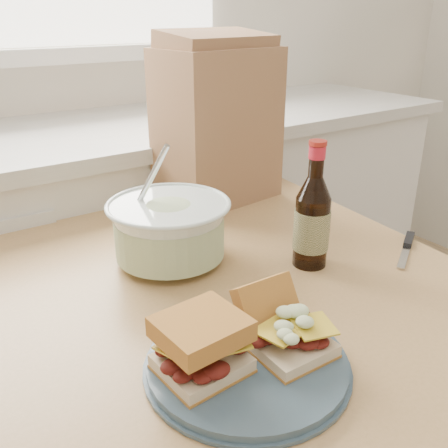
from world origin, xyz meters
TOP-DOWN VIEW (x-y plane):
  - cabinet_run at (-0.00, 1.70)m, footprint 2.50×0.64m
  - dining_table at (-0.09, 0.94)m, footprint 1.05×1.05m
  - plate at (-0.17, 0.72)m, footprint 0.28×0.28m
  - sandwich_left at (-0.23, 0.74)m, footprint 0.11×0.10m
  - sandwich_right at (-0.11, 0.72)m, footprint 0.10×0.14m
  - coleslaw_bowl at (-0.10, 1.07)m, footprint 0.24×0.24m
  - beer_bottle at (0.12, 0.90)m, footprint 0.07×0.07m
  - knife at (0.34, 0.84)m, footprint 0.16×0.10m
  - paper_bag at (0.18, 1.32)m, footprint 0.31×0.22m

SIDE VIEW (x-z plane):
  - cabinet_run at x=0.00m, z-range 0.00..0.94m
  - dining_table at x=-0.09m, z-range 0.28..1.08m
  - knife at x=0.34m, z-range 0.80..0.81m
  - plate at x=-0.17m, z-range 0.80..0.82m
  - sandwich_right at x=-0.11m, z-range 0.80..0.89m
  - sandwich_left at x=-0.23m, z-range 0.82..0.90m
  - coleslaw_bowl at x=-0.10m, z-range 0.74..0.98m
  - beer_bottle at x=0.12m, z-range 0.77..1.01m
  - paper_bag at x=0.18m, z-range 0.80..1.18m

